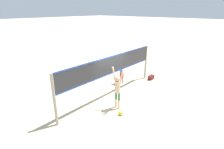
{
  "coord_description": "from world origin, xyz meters",
  "views": [
    {
      "loc": [
        -7.19,
        -6.27,
        4.96
      ],
      "look_at": [
        0.0,
        0.0,
        1.37
      ],
      "focal_mm": 28.0,
      "sensor_mm": 36.0,
      "label": 1
    }
  ],
  "objects": [
    {
      "name": "volleyball_net",
      "position": [
        0.0,
        0.0,
        1.73
      ],
      "size": [
        7.73,
        0.13,
        2.49
      ],
      "color": "gray",
      "rests_on": "ground_plane"
    },
    {
      "name": "player_spiker",
      "position": [
        -0.88,
        -1.14,
        1.19
      ],
      "size": [
        0.28,
        0.72,
        2.24
      ],
      "rotation": [
        0.0,
        0.0,
        1.57
      ],
      "color": "beige",
      "rests_on": "ground_plane"
    },
    {
      "name": "ground_plane",
      "position": [
        0.0,
        0.0,
        0.0
      ],
      "size": [
        200.0,
        200.0,
        0.0
      ],
      "primitive_type": "plane",
      "color": "beige"
    },
    {
      "name": "gear_bag",
      "position": [
        3.89,
        -0.49,
        0.16
      ],
      "size": [
        0.52,
        0.27,
        0.32
      ],
      "color": "maroon",
      "rests_on": "ground_plane"
    },
    {
      "name": "player_blocker",
      "position": [
        1.93,
        0.78,
        1.02
      ],
      "size": [
        0.28,
        0.68,
        1.96
      ],
      "rotation": [
        0.0,
        0.0,
        -1.57
      ],
      "color": "tan",
      "rests_on": "ground_plane"
    },
    {
      "name": "volleyball",
      "position": [
        -1.29,
        -1.71,
        0.12
      ],
      "size": [
        0.23,
        0.23,
        0.23
      ],
      "color": "yellow",
      "rests_on": "ground_plane"
    }
  ]
}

